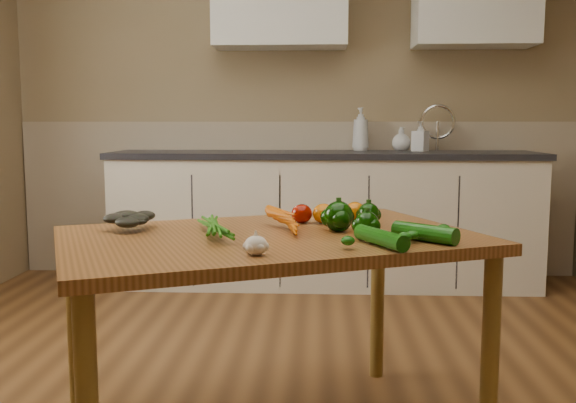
# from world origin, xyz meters

# --- Properties ---
(room) EXTENTS (4.04, 5.04, 2.64)m
(room) POSITION_xyz_m (0.00, 0.17, 1.25)
(room) COLOR brown
(room) RESTS_ON ground
(counter_run) EXTENTS (2.84, 0.64, 1.14)m
(counter_run) POSITION_xyz_m (0.21, 2.19, 0.46)
(counter_run) COLOR beige
(counter_run) RESTS_ON ground
(table) EXTENTS (1.58, 1.33, 0.72)m
(table) POSITION_xyz_m (-0.00, -0.02, 0.64)
(table) COLOR brown
(table) RESTS_ON ground
(soap_bottle_a) EXTENTS (0.14, 0.14, 0.30)m
(soap_bottle_a) POSITION_xyz_m (0.45, 2.36, 1.05)
(soap_bottle_a) COLOR silver
(soap_bottle_a) RESTS_ON counter_run
(soap_bottle_b) EXTENTS (0.13, 0.13, 0.20)m
(soap_bottle_b) POSITION_xyz_m (0.85, 2.28, 1.00)
(soap_bottle_b) COLOR silver
(soap_bottle_b) RESTS_ON counter_run
(soap_bottle_c) EXTENTS (0.18, 0.18, 0.16)m
(soap_bottle_c) POSITION_xyz_m (0.73, 2.32, 0.98)
(soap_bottle_c) COLOR silver
(soap_bottle_c) RESTS_ON counter_run
(carrot_bunch) EXTENTS (0.31, 0.28, 0.07)m
(carrot_bunch) POSITION_xyz_m (-0.03, 0.02, 0.76)
(carrot_bunch) COLOR #D05904
(carrot_bunch) RESTS_ON table
(leafy_greens) EXTENTS (0.19, 0.17, 0.10)m
(leafy_greens) POSITION_xyz_m (-0.48, 0.05, 0.77)
(leafy_greens) COLOR black
(leafy_greens) RESTS_ON table
(garlic_bulb) EXTENTS (0.07, 0.07, 0.06)m
(garlic_bulb) POSITION_xyz_m (-0.01, -0.36, 0.75)
(garlic_bulb) COLOR silver
(garlic_bulb) RESTS_ON table
(pepper_a) EXTENTS (0.10, 0.10, 0.10)m
(pepper_a) POSITION_xyz_m (0.23, 0.05, 0.77)
(pepper_a) COLOR black
(pepper_a) RESTS_ON table
(pepper_b) EXTENTS (0.08, 0.08, 0.08)m
(pepper_b) POSITION_xyz_m (0.34, 0.20, 0.76)
(pepper_b) COLOR black
(pepper_b) RESTS_ON table
(pepper_c) EXTENTS (0.08, 0.08, 0.08)m
(pepper_c) POSITION_xyz_m (0.32, -0.05, 0.76)
(pepper_c) COLOR black
(pepper_c) RESTS_ON table
(tomato_a) EXTENTS (0.08, 0.08, 0.07)m
(tomato_a) POSITION_xyz_m (0.10, 0.23, 0.76)
(tomato_a) COLOR #850E02
(tomato_a) RESTS_ON table
(tomato_b) EXTENTS (0.08, 0.08, 0.07)m
(tomato_b) POSITION_xyz_m (0.18, 0.22, 0.76)
(tomato_b) COLOR #C95D05
(tomato_b) RESTS_ON table
(tomato_c) EXTENTS (0.08, 0.08, 0.07)m
(tomato_c) POSITION_xyz_m (0.30, 0.27, 0.76)
(tomato_c) COLOR #C95D05
(tomato_c) RESTS_ON table
(zucchini_a) EXTENTS (0.20, 0.19, 0.06)m
(zucchini_a) POSITION_xyz_m (0.49, -0.13, 0.75)
(zucchini_a) COLOR #0C4407
(zucchini_a) RESTS_ON table
(zucchini_b) EXTENTS (0.15, 0.23, 0.05)m
(zucchini_b) POSITION_xyz_m (0.35, -0.21, 0.75)
(zucchini_b) COLOR #0C4407
(zucchini_b) RESTS_ON table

